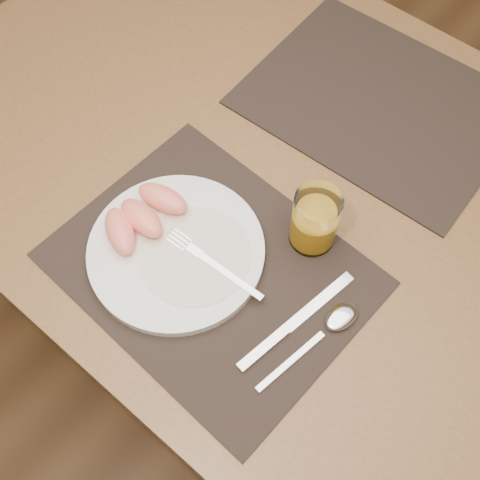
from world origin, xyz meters
name	(u,v)px	position (x,y,z in m)	size (l,w,h in m)	color
ground	(273,332)	(0.00, 0.00, 0.00)	(5.00, 5.00, 0.00)	brown
table	(291,202)	(0.00, 0.00, 0.67)	(1.40, 0.90, 0.75)	brown
placemat_near	(211,269)	(0.01, -0.22, 0.75)	(0.45, 0.35, 0.00)	black
placemat_far	(379,102)	(0.02, 0.22, 0.75)	(0.45, 0.35, 0.00)	black
plate	(176,251)	(-0.05, -0.24, 0.76)	(0.27, 0.27, 0.02)	white
plate_dressing	(195,255)	(-0.02, -0.23, 0.77)	(0.17, 0.17, 0.00)	white
fork	(207,260)	(0.00, -0.22, 0.77)	(0.18, 0.03, 0.00)	silver
knife	(287,328)	(0.16, -0.22, 0.76)	(0.05, 0.22, 0.01)	silver
spoon	(334,323)	(0.20, -0.17, 0.76)	(0.05, 0.19, 0.01)	silver
juice_glass	(314,222)	(0.09, -0.08, 0.80)	(0.07, 0.07, 0.11)	white
grapefruit_wedges	(142,216)	(-0.12, -0.23, 0.79)	(0.10, 0.15, 0.03)	#FF8568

